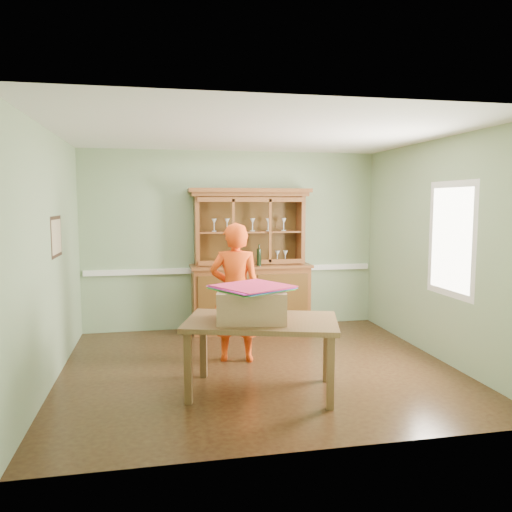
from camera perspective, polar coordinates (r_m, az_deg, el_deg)
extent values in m
plane|color=#472E17|center=(5.98, 0.30, -12.66)|extent=(4.50, 4.50, 0.00)
plane|color=white|center=(5.72, 0.32, 13.90)|extent=(4.50, 4.50, 0.00)
plane|color=#8BA67D|center=(7.66, -2.69, 1.80)|extent=(4.50, 0.00, 4.50)
plane|color=#8BA67D|center=(5.69, -22.48, -0.16)|extent=(0.00, 4.00, 4.00)
plane|color=#8BA67D|center=(6.53, 20.05, 0.68)|extent=(0.00, 4.00, 4.00)
plane|color=#8BA67D|center=(3.77, 6.42, -2.71)|extent=(4.50, 0.00, 4.50)
cube|color=white|center=(7.68, -2.65, -1.56)|extent=(4.41, 0.05, 0.08)
cube|color=#301C13|center=(5.96, -21.82, 2.07)|extent=(0.03, 0.60, 0.46)
cube|color=#C9B993|center=(5.96, -21.76, 2.07)|extent=(0.01, 0.52, 0.38)
cube|color=white|center=(6.25, 21.37, 1.79)|extent=(0.03, 0.96, 1.36)
cube|color=white|center=(6.25, 21.32, 1.79)|extent=(0.01, 0.80, 1.20)
cube|color=brown|center=(7.55, -0.64, -4.90)|extent=(1.74, 0.53, 0.97)
cube|color=brown|center=(7.46, -0.63, -1.12)|extent=(1.80, 0.59, 0.04)
cube|color=#563714|center=(7.67, -0.99, 3.02)|extent=(1.64, 0.04, 1.01)
cube|color=brown|center=(7.40, -6.81, 2.87)|extent=(0.06, 0.37, 1.01)
cube|color=brown|center=(7.69, 5.06, 3.01)|extent=(0.06, 0.37, 1.01)
cube|color=brown|center=(7.49, -0.77, 7.05)|extent=(1.74, 0.42, 0.06)
cube|color=brown|center=(7.47, -0.74, 7.50)|extent=(1.82, 0.46, 0.06)
cube|color=brown|center=(7.50, -0.76, 2.77)|extent=(1.53, 0.32, 0.02)
imported|color=#B2B2B7|center=(7.51, -1.84, -0.22)|extent=(0.18, 0.18, 0.18)
imported|color=gold|center=(7.48, -4.03, -0.77)|extent=(0.21, 0.21, 0.05)
cylinder|color=black|center=(7.30, 0.35, 0.09)|extent=(0.07, 0.07, 0.31)
cube|color=brown|center=(5.07, 0.65, -7.54)|extent=(1.70, 1.30, 0.05)
cube|color=brown|center=(4.92, -7.75, -12.59)|extent=(0.09, 0.09, 0.70)
cube|color=brown|center=(5.62, -6.02, -10.20)|extent=(0.09, 0.09, 0.70)
cube|color=brown|center=(4.81, 8.51, -13.04)|extent=(0.09, 0.09, 0.70)
cube|color=brown|center=(5.52, 8.07, -10.51)|extent=(0.09, 0.09, 0.70)
cube|color=#946A4C|center=(4.98, -0.53, -5.65)|extent=(0.75, 0.64, 0.31)
cube|color=green|center=(4.95, -0.36, -3.83)|extent=(0.86, 0.86, 0.01)
cube|color=#2E85D9|center=(4.95, -0.36, -3.72)|extent=(0.86, 0.86, 0.01)
cube|color=pink|center=(4.95, -0.36, -3.62)|extent=(0.86, 0.86, 0.01)
cube|color=#E823D7|center=(4.95, -0.36, -3.52)|extent=(0.86, 0.86, 0.01)
cube|color=#E72358|center=(4.95, -0.36, -3.42)|extent=(0.86, 0.86, 0.01)
imported|color=#F5470F|center=(6.06, -2.38, -4.18)|extent=(0.69, 0.53, 1.69)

